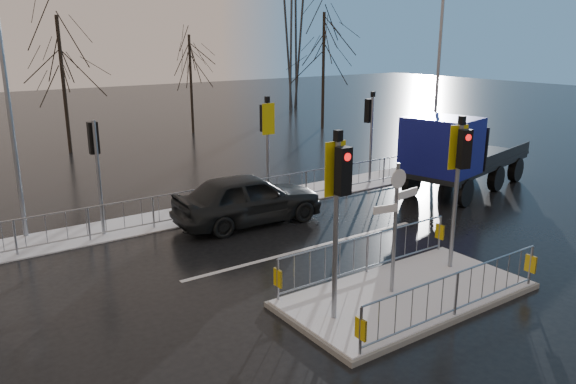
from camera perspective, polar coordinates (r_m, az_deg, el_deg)
ground at (r=13.65m, az=11.94°, el=-10.40°), size 120.00×120.00×0.00m
snow_verge at (r=20.05m, az=-6.10°, el=-1.56°), size 30.00×2.00×0.04m
lane_markings at (r=13.44m, az=12.99°, el=-10.86°), size 8.00×11.38×0.01m
traffic_island at (r=13.48m, az=11.97°, el=-8.90°), size 6.00×3.04×4.15m
far_kerb_fixtures at (r=19.49m, az=-4.70°, el=1.03°), size 18.00×0.65×3.83m
car_far_lane at (r=18.17m, az=-4.05°, el=-0.64°), size 4.99×2.23×1.67m
flatbed_truck at (r=22.07m, az=16.36°, el=3.83°), size 7.03×3.86×3.09m
tree_far_a at (r=31.10m, az=-22.08°, el=12.50°), size 3.75×3.75×7.08m
tree_far_b at (r=35.67m, az=-9.90°, el=12.60°), size 3.25×3.25×6.14m
tree_far_c at (r=37.30m, az=3.64°, el=14.40°), size 4.00×4.00×7.55m
street_lamp_right at (r=25.90m, az=15.11°, el=11.72°), size 1.25×0.18×8.00m
street_lamp_left at (r=18.02m, az=-26.48°, el=9.50°), size 1.25×0.18×8.20m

